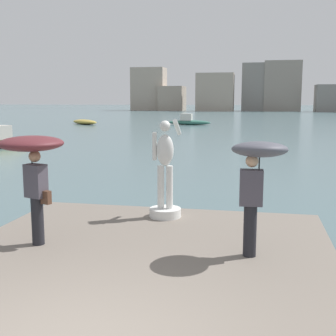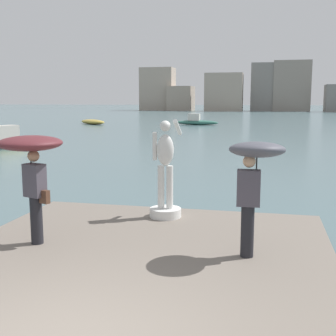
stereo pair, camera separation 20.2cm
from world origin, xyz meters
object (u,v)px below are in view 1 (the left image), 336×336
Objects in this scene: statue_white_figure at (165,181)px; boat_near at (189,121)px; onlooker_left at (32,156)px; boat_mid at (85,122)px; onlooker_right at (257,167)px; boat_far at (1,140)px.

statue_white_figure reaches higher than boat_near.
boat_mid is (-16.86, 43.89, -1.74)m from onlooker_left.
boat_near is (-4.19, 45.19, -1.60)m from onlooker_left.
onlooker_left reaches higher than boat_mid.
onlooker_right is 23.70m from boat_far.
statue_white_figure reaches higher than boat_far.
boat_near is 1.07× the size of boat_mid.
onlooker_right is 48.49m from boat_mid.
statue_white_figure is 1.11× the size of onlooker_right.
onlooker_left reaches higher than boat_near.
statue_white_figure is 0.45× the size of boat_mid.
statue_white_figure is 45.67m from boat_mid.
boat_far is (-13.77, 15.48, -0.72)m from statue_white_figure.
onlooker_left is at bearing -68.98° from boat_mid.
onlooker_right is at bearing -79.76° from boat_near.
onlooker_right is 0.41× the size of boat_mid.
onlooker_left is 0.38× the size of boat_near.
onlooker_right is at bearing -48.21° from boat_far.
onlooker_left is 3.96m from onlooker_right.
onlooker_left is 21.38m from boat_far.
onlooker_right is 45.82m from boat_near.
statue_white_figure is 1.11× the size of onlooker_left.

